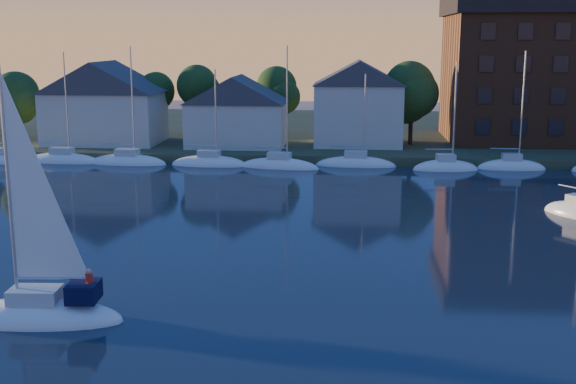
# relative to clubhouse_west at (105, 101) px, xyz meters

# --- Properties ---
(ground) EXTENTS (260.00, 260.00, 0.00)m
(ground) POSITION_rel_clubhouse_west_xyz_m (22.00, -58.00, -5.93)
(ground) COLOR black
(ground) RESTS_ON ground
(shoreline_land) EXTENTS (160.00, 50.00, 2.00)m
(shoreline_land) POSITION_rel_clubhouse_west_xyz_m (22.00, 17.00, -5.93)
(shoreline_land) COLOR #333F25
(shoreline_land) RESTS_ON ground
(wooden_dock) EXTENTS (120.00, 3.00, 1.00)m
(wooden_dock) POSITION_rel_clubhouse_west_xyz_m (22.00, -6.00, -5.93)
(wooden_dock) COLOR brown
(wooden_dock) RESTS_ON ground
(clubhouse_west) EXTENTS (13.65, 9.45, 9.64)m
(clubhouse_west) POSITION_rel_clubhouse_west_xyz_m (0.00, 0.00, 0.00)
(clubhouse_west) COLOR beige
(clubhouse_west) RESTS_ON shoreline_land
(clubhouse_centre) EXTENTS (11.55, 8.40, 8.08)m
(clubhouse_centre) POSITION_rel_clubhouse_west_xyz_m (16.00, -1.00, -0.80)
(clubhouse_centre) COLOR beige
(clubhouse_centre) RESTS_ON shoreline_land
(clubhouse_east) EXTENTS (10.50, 8.40, 9.80)m
(clubhouse_east) POSITION_rel_clubhouse_west_xyz_m (30.00, 1.00, 0.07)
(clubhouse_east) COLOR beige
(clubhouse_east) RESTS_ON shoreline_land
(condo_block) EXTENTS (31.00, 17.00, 17.40)m
(condo_block) POSITION_rel_clubhouse_west_xyz_m (56.00, 6.95, 3.86)
(condo_block) COLOR brown
(condo_block) RESTS_ON shoreline_land
(tree_line) EXTENTS (93.40, 5.40, 8.90)m
(tree_line) POSITION_rel_clubhouse_west_xyz_m (24.00, 5.00, 1.24)
(tree_line) COLOR #352018
(tree_line) RESTS_ON shoreline_land
(moored_fleet) EXTENTS (95.50, 2.40, 12.05)m
(moored_fleet) POSITION_rel_clubhouse_west_xyz_m (26.00, -9.00, -5.83)
(moored_fleet) COLOR white
(moored_fleet) RESTS_ON ground
(hero_sailboat) EXTENTS (8.53, 3.21, 13.22)m
(hero_sailboat) POSITION_rel_clubhouse_west_xyz_m (14.43, -52.29, -5.37)
(hero_sailboat) COLOR white
(hero_sailboat) RESTS_ON ground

